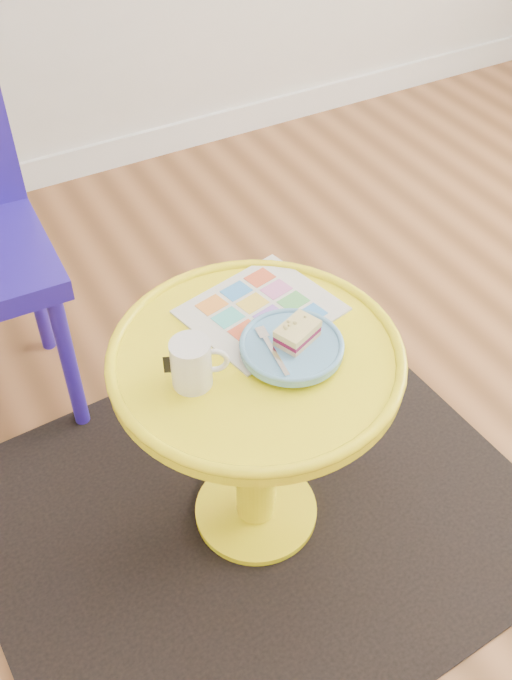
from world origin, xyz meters
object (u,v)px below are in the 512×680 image
side_table (256,407)px  mug (192,362)px  newspaper (261,310)px  plate (292,347)px

side_table → mug: size_ratio=5.53×
newspaper → plate: 0.14m
side_table → mug: bearing=-176.7°
plate → newspaper: bearing=86.2°
mug → plate: size_ratio=0.52×
newspaper → side_table: bearing=-136.4°
side_table → plate: size_ratio=2.89×
newspaper → mug: size_ratio=2.74×
side_table → newspaper: 0.21m
side_table → plate: (0.06, -0.03, 0.18)m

